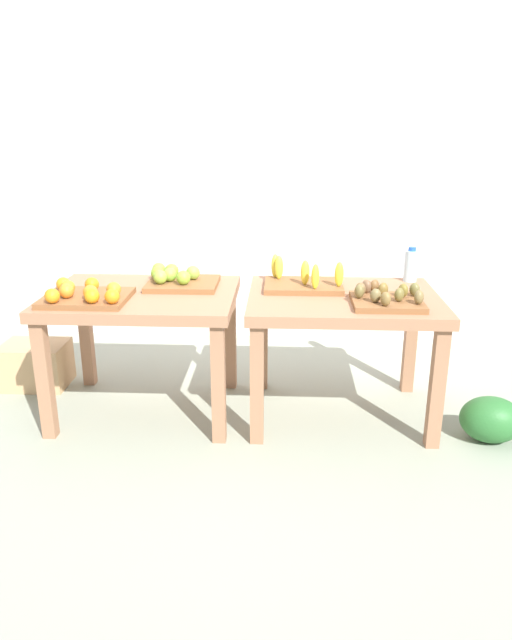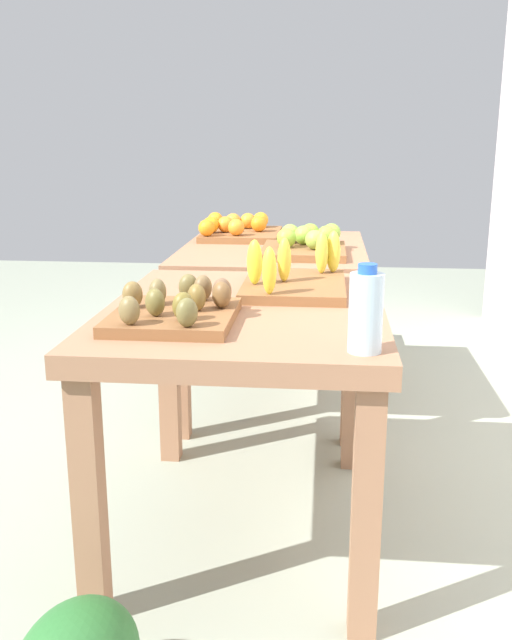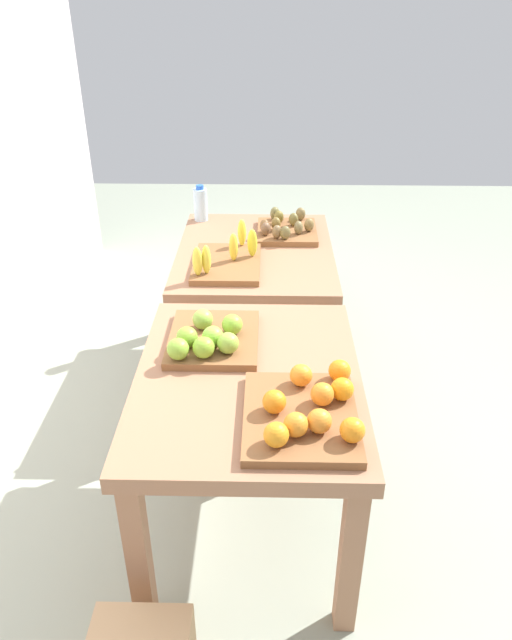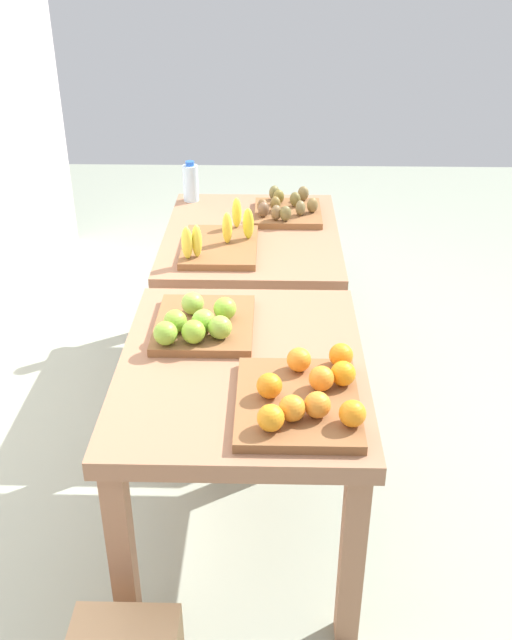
{
  "view_description": "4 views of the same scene",
  "coord_description": "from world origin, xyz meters",
  "views": [
    {
      "loc": [
        0.23,
        -3.1,
        1.62
      ],
      "look_at": [
        0.08,
        0.01,
        0.57
      ],
      "focal_mm": 32.96,
      "sensor_mm": 36.0,
      "label": 1
    },
    {
      "loc": [
        2.55,
        0.23,
        1.21
      ],
      "look_at": [
        0.0,
        -0.02,
        0.53
      ],
      "focal_mm": 39.85,
      "sensor_mm": 36.0,
      "label": 2
    },
    {
      "loc": [
        -2.29,
        -0.07,
        1.94
      ],
      "look_at": [
        0.09,
        -0.01,
        0.57
      ],
      "focal_mm": 33.42,
      "sensor_mm": 36.0,
      "label": 3
    },
    {
      "loc": [
        -2.54,
        -0.09,
        1.96
      ],
      "look_at": [
        -0.04,
        -0.03,
        0.59
      ],
      "focal_mm": 40.31,
      "sensor_mm": 36.0,
      "label": 4
    }
  ],
  "objects": [
    {
      "name": "apple_bin",
      "position": [
        -0.38,
        0.15,
        0.76
      ],
      "size": [
        0.42,
        0.34,
        0.11
      ],
      "color": "brown",
      "rests_on": "display_table_left"
    },
    {
      "name": "cardboard_produce_box",
      "position": [
        -1.35,
        0.3,
        0.14
      ],
      "size": [
        0.4,
        0.3,
        0.28
      ],
      "primitive_type": "cube",
      "color": "tan",
      "rests_on": "ground_plane"
    },
    {
      "name": "ground_plane",
      "position": [
        0.0,
        0.0,
        0.0
      ],
      "size": [
        8.0,
        8.0,
        0.0
      ],
      "primitive_type": "plane",
      "color": "gray"
    },
    {
      "name": "display_table_right",
      "position": [
        0.56,
        0.0,
        0.62
      ],
      "size": [
        1.04,
        0.8,
        0.72
      ],
      "color": "#9C6C4D",
      "rests_on": "ground_plane"
    },
    {
      "name": "display_table_left",
      "position": [
        -0.56,
        0.0,
        0.62
      ],
      "size": [
        1.04,
        0.8,
        0.72
      ],
      "color": "#9C6C4D",
      "rests_on": "ground_plane"
    },
    {
      "name": "water_bottle",
      "position": [
        0.98,
        0.32,
        0.82
      ],
      "size": [
        0.08,
        0.08,
        0.2
      ],
      "color": "silver",
      "rests_on": "display_table_right"
    },
    {
      "name": "back_wall",
      "position": [
        0.0,
        1.35,
        1.5
      ],
      "size": [
        4.4,
        0.12,
        3.0
      ],
      "primitive_type": "cube",
      "color": "beige",
      "rests_on": "ground_plane"
    },
    {
      "name": "banana_crate",
      "position": [
        0.34,
        0.13,
        0.76
      ],
      "size": [
        0.44,
        0.32,
        0.17
      ],
      "color": "brown",
      "rests_on": "display_table_right"
    },
    {
      "name": "kiwi_bin",
      "position": [
        0.76,
        -0.16,
        0.76
      ],
      "size": [
        0.37,
        0.32,
        0.1
      ],
      "color": "brown",
      "rests_on": "display_table_right"
    },
    {
      "name": "orange_bin",
      "position": [
        -0.81,
        -0.19,
        0.76
      ],
      "size": [
        0.45,
        0.37,
        0.11
      ],
      "color": "brown",
      "rests_on": "display_table_left"
    }
  ]
}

